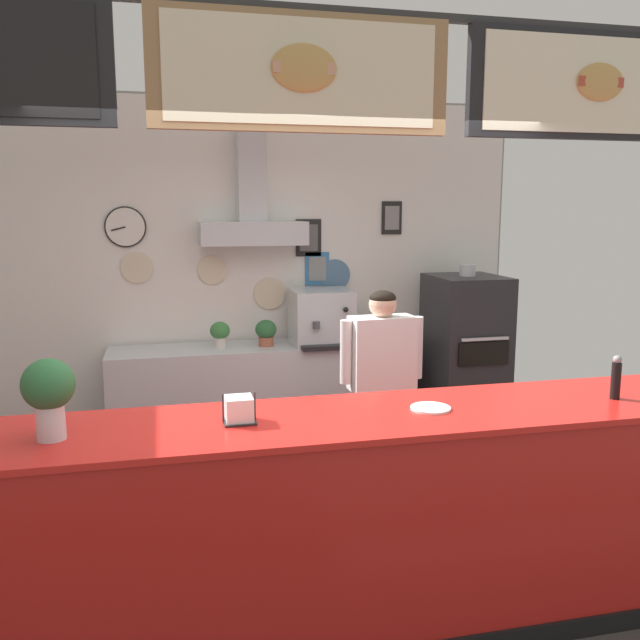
{
  "coord_description": "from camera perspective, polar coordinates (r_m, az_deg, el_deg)",
  "views": [
    {
      "loc": [
        -0.69,
        -3.33,
        2.07
      ],
      "look_at": [
        0.29,
        0.81,
        1.35
      ],
      "focal_mm": 37.71,
      "sensor_mm": 36.0,
      "label": 1
    }
  ],
  "objects": [
    {
      "name": "ground_plane",
      "position": [
        3.98,
        -1.51,
        -21.66
      ],
      "size": [
        6.49,
        6.49,
        0.0
      ],
      "primitive_type": "plane",
      "color": "#3F3A38"
    },
    {
      "name": "back_wall_assembly",
      "position": [
        5.89,
        -6.5,
        5.21
      ],
      "size": [
        5.04,
        2.88,
        3.01
      ],
      "color": "gray",
      "rests_on": "ground_plane"
    },
    {
      "name": "service_counter",
      "position": [
        3.38,
        -0.11,
        -17.14
      ],
      "size": [
        4.34,
        0.71,
        1.1
      ],
      "color": "red",
      "rests_on": "ground_plane"
    },
    {
      "name": "back_prep_counter",
      "position": [
        5.93,
        -4.75,
        -6.4
      ],
      "size": [
        2.62,
        0.58,
        0.88
      ],
      "color": "silver",
      "rests_on": "ground_plane"
    },
    {
      "name": "pizza_oven",
      "position": [
        6.11,
        12.15,
        -3.15
      ],
      "size": [
        0.6,
        0.74,
        1.57
      ],
      "color": "#232326",
      "rests_on": "ground_plane"
    },
    {
      "name": "shop_worker",
      "position": [
        4.72,
        5.23,
        -5.99
      ],
      "size": [
        0.6,
        0.24,
        1.5
      ],
      "rotation": [
        0.0,
        0.0,
        3.2
      ],
      "color": "#232328",
      "rests_on": "ground_plane"
    },
    {
      "name": "espresso_machine",
      "position": [
        5.85,
        0.1,
        0.25
      ],
      "size": [
        0.51,
        0.56,
        0.47
      ],
      "color": "silver",
      "rests_on": "back_prep_counter"
    },
    {
      "name": "potted_rosemary",
      "position": [
        6.0,
        4.14,
        -0.6
      ],
      "size": [
        0.21,
        0.21,
        0.23
      ],
      "color": "#9E563D",
      "rests_on": "back_prep_counter"
    },
    {
      "name": "potted_oregano",
      "position": [
        5.78,
        -4.61,
        -0.99
      ],
      "size": [
        0.18,
        0.18,
        0.23
      ],
      "color": "#9E563D",
      "rests_on": "back_prep_counter"
    },
    {
      "name": "potted_thyme",
      "position": [
        5.73,
        -8.49,
        -1.09
      ],
      "size": [
        0.17,
        0.17,
        0.23
      ],
      "color": "beige",
      "rests_on": "back_prep_counter"
    },
    {
      "name": "condiment_plate",
      "position": [
        3.33,
        9.36,
        -7.39
      ],
      "size": [
        0.2,
        0.2,
        0.01
      ],
      "color": "white",
      "rests_on": "service_counter"
    },
    {
      "name": "pepper_grinder",
      "position": [
        3.74,
        23.83,
        -4.48
      ],
      "size": [
        0.05,
        0.05,
        0.23
      ],
      "color": "black",
      "rests_on": "service_counter"
    },
    {
      "name": "basil_vase",
      "position": [
        3.04,
        -22.03,
        -5.77
      ],
      "size": [
        0.22,
        0.22,
        0.35
      ],
      "color": "silver",
      "rests_on": "service_counter"
    },
    {
      "name": "napkin_holder",
      "position": [
        3.1,
        -6.88,
        -7.62
      ],
      "size": [
        0.15,
        0.14,
        0.14
      ],
      "color": "#262628",
      "rests_on": "service_counter"
    }
  ]
}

